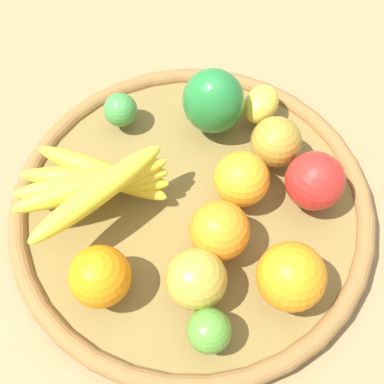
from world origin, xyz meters
TOP-DOWN VIEW (x-y plane):
  - ground_plane at (0.00, 0.00)m, footprint 2.40×2.40m
  - basket at (0.00, 0.00)m, footprint 0.47×0.47m
  - apple_0 at (0.05, 0.11)m, footprint 0.08×0.08m
  - orange_0 at (-0.06, 0.02)m, footprint 0.10×0.10m
  - banana_bunch at (0.10, -0.05)m, footprint 0.19×0.18m
  - orange_1 at (-0.00, 0.07)m, footprint 0.09×0.09m
  - bell_pepper at (-0.08, -0.10)m, footprint 0.11×0.11m
  - orange_3 at (-0.04, 0.15)m, footprint 0.11×0.11m
  - apple_2 at (-0.13, 0.06)m, footprint 0.10×0.10m
  - lime_0 at (0.03, -0.16)m, footprint 0.07×0.07m
  - lime_1 at (0.06, 0.16)m, footprint 0.05×0.05m
  - apple_1 at (-0.13, -0.01)m, footprint 0.09×0.09m
  - lemon_0 at (-0.15, -0.08)m, footprint 0.08×0.07m
  - orange_2 at (0.14, 0.06)m, footprint 0.08×0.08m

SIDE VIEW (x-z plane):
  - ground_plane at x=0.00m, z-range 0.00..0.00m
  - basket at x=0.00m, z-range 0.00..0.03m
  - lemon_0 at x=-0.15m, z-range 0.03..0.08m
  - lime_0 at x=0.03m, z-range 0.03..0.08m
  - lime_1 at x=0.06m, z-range 0.03..0.08m
  - apple_1 at x=-0.13m, z-range 0.03..0.10m
  - apple_0 at x=0.05m, z-range 0.03..0.10m
  - orange_0 at x=-0.06m, z-range 0.03..0.10m
  - orange_2 at x=0.14m, z-range 0.03..0.10m
  - orange_1 at x=0.00m, z-range 0.03..0.11m
  - apple_2 at x=-0.13m, z-range 0.03..0.11m
  - orange_3 at x=-0.04m, z-range 0.03..0.11m
  - banana_bunch at x=0.10m, z-range 0.03..0.12m
  - bell_pepper at x=-0.08m, z-range 0.03..0.13m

